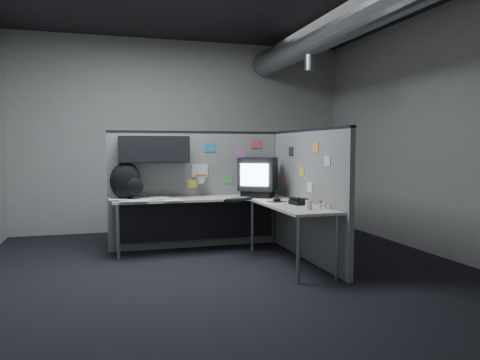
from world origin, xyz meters
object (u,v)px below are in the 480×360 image
object	(u,v)px
desk	(223,208)
keyboard	(238,199)
monitor	(258,176)
backpack	(126,181)
phone	(299,202)

from	to	relation	value
desk	keyboard	xyz separation A→B (m)	(0.14, -0.21, 0.13)
desk	keyboard	world-z (taller)	keyboard
monitor	backpack	xyz separation A→B (m)	(-1.74, 0.12, -0.04)
monitor	phone	bearing A→B (deg)	-94.33
monitor	keyboard	xyz separation A→B (m)	(-0.39, -0.39, -0.26)
desk	keyboard	distance (m)	0.29
desk	monitor	world-z (taller)	monitor
phone	backpack	distance (m)	2.22
desk	keyboard	bearing A→B (deg)	-56.85
phone	backpack	xyz separation A→B (m)	(-1.93, 1.09, 0.20)
keyboard	backpack	distance (m)	1.46
monitor	keyboard	distance (m)	0.61
keyboard	phone	distance (m)	0.82
backpack	keyboard	bearing A→B (deg)	-42.44
desk	phone	size ratio (longest dim) A/B	9.91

